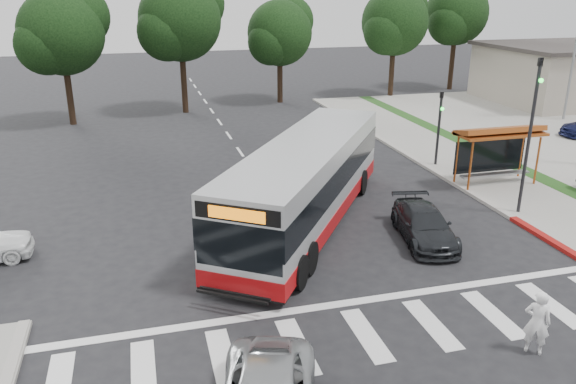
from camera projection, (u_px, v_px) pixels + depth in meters
name	position (u px, v px, depth m)	size (l,w,h in m)	color
ground	(312.00, 256.00, 20.03)	(140.00, 140.00, 0.00)	black
sidewalk_east	(463.00, 166.00, 29.96)	(4.00, 40.00, 0.12)	gray
curb_east	(430.00, 169.00, 29.47)	(0.30, 40.00, 0.15)	#9E9991
curb_east_red	(564.00, 249.00, 20.40)	(0.32, 6.00, 0.15)	maroon
crosswalk_ladder	(366.00, 335.00, 15.50)	(18.00, 2.60, 0.01)	silver
bus_shelter	(498.00, 138.00, 26.50)	(4.20, 1.60, 2.86)	#9F4A1A
traffic_signal_ne_tall	(531.00, 124.00, 22.41)	(0.18, 0.37, 6.50)	black
traffic_signal_ne_short	(439.00, 121.00, 29.23)	(0.18, 0.37, 4.00)	black
tree_ne_a	(395.00, 21.00, 47.22)	(6.16, 5.74, 9.30)	black
tree_ne_b	(457.00, 12.00, 50.57)	(6.16, 5.74, 10.02)	black
tree_north_a	(181.00, 18.00, 40.82)	(6.60, 6.15, 10.17)	black
tree_north_b	(280.00, 32.00, 45.01)	(5.72, 5.33, 8.43)	black
tree_north_c	(62.00, 31.00, 37.25)	(6.16, 5.74, 9.30)	black
transit_bus	(306.00, 184.00, 22.18)	(2.86, 13.19, 3.41)	#B5B7BA
pedestrian	(537.00, 322.00, 14.47)	(0.66, 0.43, 1.81)	white
dark_sedan	(424.00, 225.00, 21.12)	(1.75, 4.32, 1.25)	#212326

